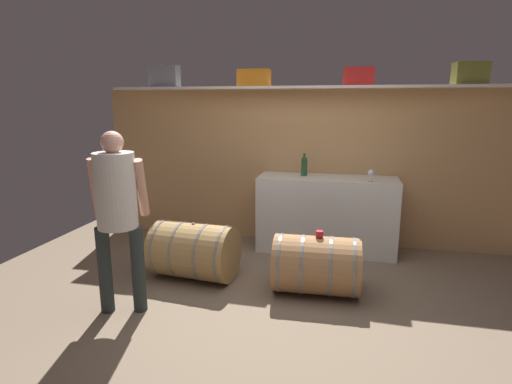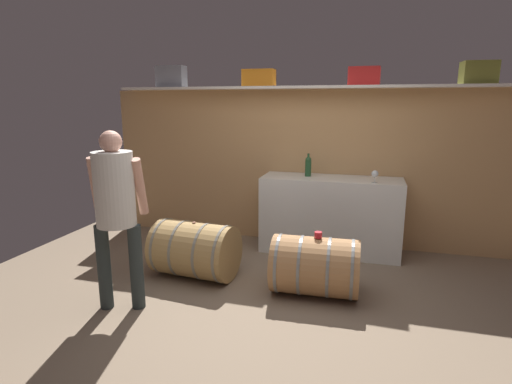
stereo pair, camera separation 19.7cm
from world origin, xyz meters
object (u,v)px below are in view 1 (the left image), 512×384
work_cabinet (326,214)px  tasting_cup (319,234)px  toolcase_grey (165,76)px  winemaker_pouring (117,204)px  toolcase_orange (254,78)px  wine_barrel_far (194,251)px  wine_bottle_green (304,166)px  toolcase_olive (470,73)px  wine_glass (371,173)px  wine_barrel_near (316,265)px  toolcase_red (359,77)px

work_cabinet → tasting_cup: work_cabinet is taller
work_cabinet → toolcase_grey: bearing=175.0°
tasting_cup → winemaker_pouring: 1.88m
toolcase_orange → wine_barrel_far: 2.32m
toolcase_orange → wine_barrel_far: bearing=-103.8°
toolcase_grey → wine_barrel_far: size_ratio=0.41×
toolcase_orange → wine_bottle_green: (0.68, -0.15, -1.08)m
tasting_cup → toolcase_grey: bearing=147.0°
toolcase_olive → wine_glass: (-1.04, -0.38, -1.12)m
work_cabinet → wine_barrel_near: 1.25m
toolcase_orange → wine_glass: size_ratio=2.80×
toolcase_grey → wine_bottle_green: toolcase_grey is taller
toolcase_red → wine_bottle_green: size_ratio=1.26×
toolcase_grey → wine_barrel_far: (0.88, -1.35, -1.89)m
toolcase_red → toolcase_olive: 1.22m
toolcase_red → toolcase_olive: toolcase_olive is taller
toolcase_orange → toolcase_red: same height
wine_barrel_near → wine_glass: bearing=61.6°
wine_bottle_green → work_cabinet: bearing=-8.3°
toolcase_grey → wine_glass: size_ratio=2.62×
wine_glass → wine_bottle_green: bearing=164.2°
toolcase_orange → toolcase_red: size_ratio=1.12×
work_cabinet → wine_glass: size_ratio=11.77×
toolcase_orange → tasting_cup: (0.98, -1.43, -1.54)m
toolcase_orange → wine_glass: toolcase_orange is taller
toolcase_grey → work_cabinet: bearing=-7.4°
toolcase_grey → wine_barrel_near: (2.18, -1.43, -1.90)m
toolcase_orange → wine_bottle_green: toolcase_orange is taller
work_cabinet → wine_barrel_far: work_cabinet is taller
toolcase_grey → toolcase_red: 2.52m
toolcase_orange → wine_glass: 1.89m
toolcase_olive → wine_bottle_green: 2.14m
wine_bottle_green → wine_glass: bearing=-15.8°
toolcase_orange → tasting_cup: toolcase_orange is taller
toolcase_grey → work_cabinet: size_ratio=0.22×
toolcase_red → wine_bottle_green: toolcase_red is taller
toolcase_olive → winemaker_pouring: size_ratio=0.22×
wine_bottle_green → wine_barrel_far: 1.76m
wine_barrel_far → wine_bottle_green: bearing=55.5°
toolcase_red → wine_glass: 1.18m
wine_barrel_far → winemaker_pouring: bearing=-108.4°
toolcase_red → winemaker_pouring: bearing=-130.3°
work_cabinet → tasting_cup: size_ratio=23.44×
toolcase_grey → winemaker_pouring: 2.53m
wine_glass → toolcase_red: bearing=116.2°
work_cabinet → wine_glass: bearing=-20.0°
wine_barrel_near → wine_barrel_far: bearing=174.7°
toolcase_red → work_cabinet: 1.72m
wine_bottle_green → tasting_cup: bearing=-76.9°
wine_bottle_green → wine_barrel_far: wine_bottle_green is taller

